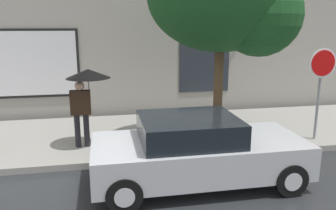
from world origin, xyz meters
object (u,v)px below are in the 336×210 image
parked_car (196,151)px  stop_sign (321,76)px  pedestrian_with_umbrella (86,84)px  street_tree (229,0)px

parked_car → stop_sign: stop_sign is taller
parked_car → pedestrian_with_umbrella: pedestrian_with_umbrella is taller
street_tree → pedestrian_with_umbrella: bearing=173.0°
parked_car → stop_sign: size_ratio=1.73×
parked_car → pedestrian_with_umbrella: (-2.19, 2.20, 1.04)m
parked_car → street_tree: street_tree is taller
stop_sign → street_tree: bearing=176.0°
parked_car → pedestrian_with_umbrella: size_ratio=2.15×
street_tree → stop_sign: bearing=-4.0°
stop_sign → parked_car: bearing=-156.8°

